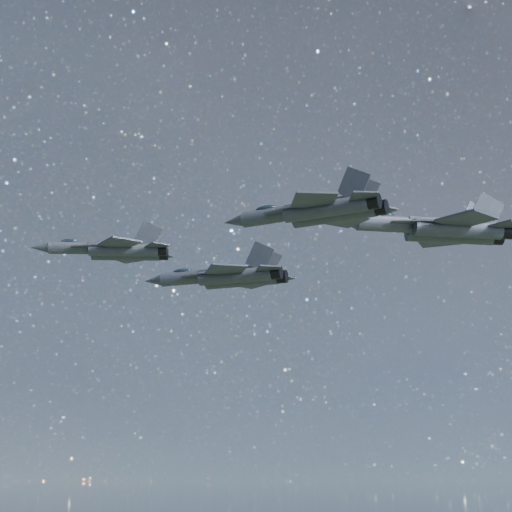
{
  "coord_description": "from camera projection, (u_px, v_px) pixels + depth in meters",
  "views": [
    {
      "loc": [
        2.39,
        -80.82,
        128.66
      ],
      "look_at": [
        -1.42,
        1.08,
        150.33
      ],
      "focal_mm": 60.0,
      "sensor_mm": 36.0,
      "label": 1
    }
  ],
  "objects": [
    {
      "name": "jet_lead",
      "position": [
        114.0,
        250.0,
        89.9
      ],
      "size": [
        15.08,
        10.63,
        3.81
      ],
      "rotation": [
        0.0,
        0.0,
        0.07
      ],
      "color": "#2F333B"
    },
    {
      "name": "jet_right",
      "position": [
        317.0,
        211.0,
        69.7
      ],
      "size": [
        14.77,
        9.67,
        3.81
      ],
      "rotation": [
        0.0,
        0.0,
        -0.43
      ],
      "color": "#2F333B"
    },
    {
      "name": "jet_slot",
      "position": [
        439.0,
        229.0,
        79.53
      ],
      "size": [
        17.8,
        12.19,
        4.47
      ],
      "rotation": [
        0.0,
        0.0,
        0.22
      ],
      "color": "#2F333B"
    },
    {
      "name": "jet_left",
      "position": [
        227.0,
        277.0,
        100.7
      ],
      "size": [
        18.75,
        12.66,
        4.72
      ],
      "rotation": [
        0.0,
        0.0,
        -0.29
      ],
      "color": "#2F333B"
    }
  ]
}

